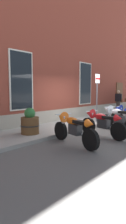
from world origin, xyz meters
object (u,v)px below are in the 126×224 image
(pedestrian_dark_jacket, at_px, (118,100))
(barrel_planter, at_px, (30,123))
(motorcycle_orange_sport, at_px, (73,127))
(motorcycle_red_sport, at_px, (101,122))
(parking_sign, at_px, (97,91))
(motorcycle_white_sport, at_px, (117,117))

(pedestrian_dark_jacket, height_order, barrel_planter, pedestrian_dark_jacket)
(motorcycle_orange_sport, distance_m, barrel_planter, 1.78)
(barrel_planter, bearing_deg, motorcycle_red_sport, -48.26)
(motorcycle_red_sport, bearing_deg, pedestrian_dark_jacket, 20.41)
(parking_sign, bearing_deg, motorcycle_orange_sport, -159.86)
(motorcycle_red_sport, height_order, barrel_planter, barrel_planter)
(barrel_planter, bearing_deg, parking_sign, -5.50)
(motorcycle_orange_sport, bearing_deg, motorcycle_white_sport, -3.95)
(motorcycle_red_sport, height_order, motorcycle_white_sport, motorcycle_white_sport)
(motorcycle_white_sport, relative_size, barrel_planter, 2.05)
(motorcycle_orange_sport, height_order, barrel_planter, barrel_planter)
(motorcycle_red_sport, bearing_deg, barrel_planter, 131.74)
(parking_sign, height_order, barrel_planter, parking_sign)
(pedestrian_dark_jacket, bearing_deg, parking_sign, -167.20)
(motorcycle_red_sport, bearing_deg, motorcycle_white_sport, -0.91)
(motorcycle_orange_sport, distance_m, motorcycle_red_sport, 1.48)
(motorcycle_white_sport, relative_size, parking_sign, 0.81)
(parking_sign, relative_size, barrel_planter, 2.52)
(pedestrian_dark_jacket, distance_m, parking_sign, 4.97)
(motorcycle_orange_sport, height_order, motorcycle_red_sport, same)
(motorcycle_orange_sport, xyz_separation_m, parking_sign, (3.75, 1.37, 1.13))
(motorcycle_red_sport, bearing_deg, motorcycle_orange_sport, 173.36)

